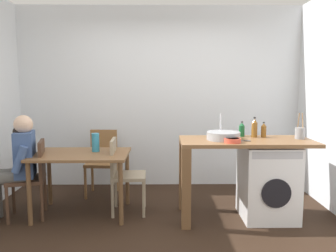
% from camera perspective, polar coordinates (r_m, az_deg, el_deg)
% --- Properties ---
extents(ground_plane, '(5.46, 5.46, 0.00)m').
position_cam_1_polar(ground_plane, '(3.75, -1.67, -17.28)').
color(ground_plane, black).
extents(wall_back, '(4.60, 0.10, 2.70)m').
position_cam_1_polar(wall_back, '(5.18, -1.39, 4.86)').
color(wall_back, silver).
rests_on(wall_back, ground_plane).
extents(dining_table, '(1.10, 0.76, 0.74)m').
position_cam_1_polar(dining_table, '(4.15, -14.33, -5.76)').
color(dining_table, brown).
rests_on(dining_table, ground_plane).
extents(chair_person_seat, '(0.48, 0.48, 0.90)m').
position_cam_1_polar(chair_person_seat, '(4.26, -21.78, -7.57)').
color(chair_person_seat, '#4C3323').
rests_on(chair_person_seat, ground_plane).
extents(chair_opposite, '(0.42, 0.42, 0.90)m').
position_cam_1_polar(chair_opposite, '(4.14, -7.65, -7.56)').
color(chair_opposite, gray).
rests_on(chair_opposite, ground_plane).
extents(chair_spare_by_wall, '(0.42, 0.42, 0.90)m').
position_cam_1_polar(chair_spare_by_wall, '(4.89, -10.96, -5.35)').
color(chair_spare_by_wall, olive).
rests_on(chair_spare_by_wall, ground_plane).
extents(seated_person, '(0.54, 0.54, 1.20)m').
position_cam_1_polar(seated_person, '(4.25, -24.04, -5.46)').
color(seated_person, '#595651').
rests_on(seated_person, ground_plane).
extents(kitchen_counter, '(1.50, 0.68, 0.92)m').
position_cam_1_polar(kitchen_counter, '(3.94, 9.97, -4.56)').
color(kitchen_counter, brown).
rests_on(kitchen_counter, ground_plane).
extents(washing_machine, '(0.60, 0.61, 0.86)m').
position_cam_1_polar(washing_machine, '(4.13, 16.43, -8.94)').
color(washing_machine, white).
rests_on(washing_machine, ground_plane).
extents(sink_basin, '(0.38, 0.38, 0.09)m').
position_cam_1_polar(sink_basin, '(3.90, 9.29, -1.63)').
color(sink_basin, '#9EA0A5').
rests_on(sink_basin, kitchen_counter).
extents(tap, '(0.02, 0.02, 0.28)m').
position_cam_1_polar(tap, '(4.06, 8.88, 0.07)').
color(tap, '#B2B2B7').
rests_on(tap, kitchen_counter).
extents(bottle_tall_green, '(0.07, 0.07, 0.18)m').
position_cam_1_polar(bottle_tall_green, '(4.18, 12.30, -0.60)').
color(bottle_tall_green, '#19592D').
rests_on(bottle_tall_green, kitchen_counter).
extents(bottle_squat_brown, '(0.07, 0.07, 0.24)m').
position_cam_1_polar(bottle_squat_brown, '(4.15, 14.32, -0.34)').
color(bottle_squat_brown, brown).
rests_on(bottle_squat_brown, kitchen_counter).
extents(bottle_clear_small, '(0.06, 0.06, 0.18)m').
position_cam_1_polar(bottle_clear_small, '(4.19, 15.78, -0.69)').
color(bottle_clear_small, brown).
rests_on(bottle_clear_small, kitchen_counter).
extents(mixing_bowl, '(0.18, 0.18, 0.05)m').
position_cam_1_polar(mixing_bowl, '(3.72, 10.82, -2.35)').
color(mixing_bowl, '#D84C38').
rests_on(mixing_bowl, kitchen_counter).
extents(utensil_crock, '(0.11, 0.11, 0.30)m').
position_cam_1_polar(utensil_crock, '(4.19, 21.30, -1.08)').
color(utensil_crock, gray).
rests_on(utensil_crock, kitchen_counter).
extents(vase, '(0.09, 0.09, 0.22)m').
position_cam_1_polar(vase, '(4.17, -12.09, -2.71)').
color(vase, teal).
rests_on(vase, dining_table).
extents(scissors, '(0.15, 0.06, 0.01)m').
position_cam_1_polar(scissors, '(3.85, 12.65, -2.44)').
color(scissors, '#B2B2B7').
rests_on(scissors, kitchen_counter).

